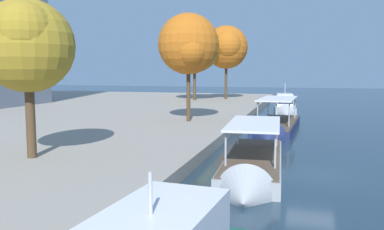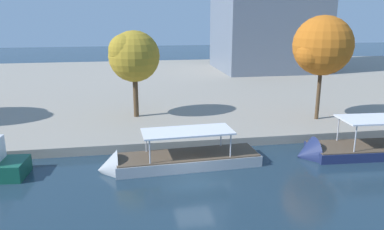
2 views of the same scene
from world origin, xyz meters
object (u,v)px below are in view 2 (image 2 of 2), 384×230
Objects in this scene: tour_boat_3 at (369,151)px; tree_5 at (132,55)px; tour_boat_2 at (173,162)px; tree_3 at (323,46)px.

tour_boat_3 is 22.64m from tree_5.
tour_boat_2 is at bearing -78.30° from tree_5.
tour_boat_3 is at bearing -33.56° from tree_5.
tree_3 is 18.16m from tree_5.
tour_boat_3 reaches higher than tour_boat_2.
tree_5 is at bearing 167.21° from tree_3.
tree_3 is at bearing -84.46° from tour_boat_3.
tour_boat_2 is 1.39× the size of tree_5.
tour_boat_2 is 13.70m from tree_5.
tour_boat_3 is 1.54× the size of tree_5.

